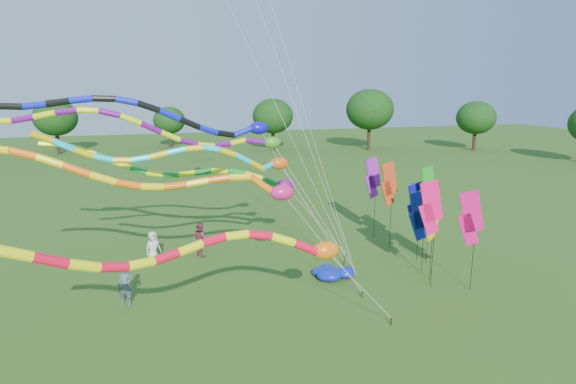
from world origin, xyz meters
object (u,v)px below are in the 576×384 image
object	(u,v)px
person_a	(153,248)
tube_kite_orange	(166,178)
tube_kite_red	(213,250)
person_b	(125,285)
person_c	(201,239)
blue_nylon_heap	(331,270)

from	to	relation	value
person_a	tube_kite_orange	bearing A→B (deg)	-113.66
person_a	tube_kite_red	bearing A→B (deg)	-110.94
tube_kite_orange	person_b	world-z (taller)	tube_kite_orange
tube_kite_orange	person_b	size ratio (longest dim) A/B	8.89
person_a	person_b	distance (m)	4.79
person_c	blue_nylon_heap	bearing A→B (deg)	-145.23
person_c	person_a	bearing A→B (deg)	86.59
blue_nylon_heap	person_a	bearing A→B (deg)	153.69
tube_kite_red	person_a	world-z (taller)	tube_kite_red
blue_nylon_heap	person_c	size ratio (longest dim) A/B	0.94
tube_kite_orange	person_b	distance (m)	5.10
person_a	blue_nylon_heap	bearing A→B (deg)	-56.18
person_a	person_b	world-z (taller)	person_b
tube_kite_orange	person_a	xyz separation A→B (m)	(-0.62, 5.70, -4.64)
tube_kite_orange	person_c	xyz separation A→B (m)	(1.86, 6.27, -4.58)
tube_kite_red	tube_kite_orange	bearing A→B (deg)	90.60
person_b	blue_nylon_heap	bearing A→B (deg)	25.36
tube_kite_red	person_a	distance (m)	11.32
person_b	tube_kite_red	bearing A→B (deg)	-42.63
person_b	person_c	distance (m)	6.39
tube_kite_orange	person_a	bearing A→B (deg)	104.53
tube_kite_red	person_c	size ratio (longest dim) A/B	7.33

